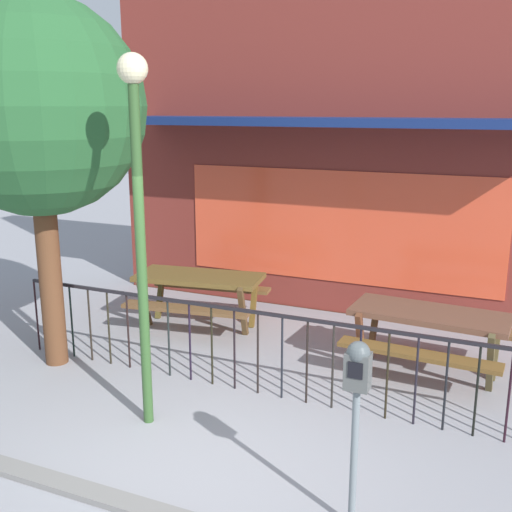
% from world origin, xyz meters
% --- Properties ---
extents(ground, '(40.00, 40.00, 0.00)m').
position_xyz_m(ground, '(0.00, 0.00, 0.00)').
color(ground, gray).
extents(pub_storefront, '(7.48, 1.40, 5.75)m').
position_xyz_m(pub_storefront, '(0.00, 4.86, 2.86)').
color(pub_storefront, '#412115').
rests_on(pub_storefront, ground).
extents(patio_fence_front, '(6.31, 0.04, 0.97)m').
position_xyz_m(patio_fence_front, '(-0.00, 1.61, 0.66)').
color(patio_fence_front, black).
rests_on(patio_fence_front, ground).
extents(picnic_table_left, '(1.98, 1.60, 0.79)m').
position_xyz_m(picnic_table_left, '(-1.63, 3.24, 0.61)').
color(picnic_table_left, brown).
rests_on(picnic_table_left, ground).
extents(picnic_table_right, '(1.88, 1.47, 0.79)m').
position_xyz_m(picnic_table_right, '(1.64, 2.91, 0.61)').
color(picnic_table_right, brown).
rests_on(picnic_table_right, ground).
extents(parking_meter_near, '(0.18, 0.17, 1.50)m').
position_xyz_m(parking_meter_near, '(1.54, -0.14, 1.16)').
color(parking_meter_near, slate).
rests_on(parking_meter_near, ground).
extents(street_tree, '(2.50, 2.50, 4.37)m').
position_xyz_m(street_tree, '(-2.65, 1.38, 3.10)').
color(street_tree, '#57341F').
rests_on(street_tree, ground).
extents(street_lamp, '(0.28, 0.28, 3.59)m').
position_xyz_m(street_lamp, '(-0.77, 0.59, 2.37)').
color(street_lamp, '#305428').
rests_on(street_lamp, ground).
extents(curb_edge, '(10.47, 0.20, 0.11)m').
position_xyz_m(curb_edge, '(0.00, -0.65, 0.00)').
color(curb_edge, slate).
rests_on(curb_edge, ground).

